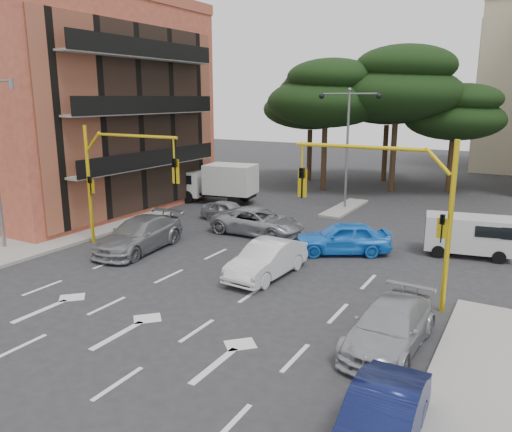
{
  "coord_description": "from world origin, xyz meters",
  "views": [
    {
      "loc": [
        10.94,
        -15.41,
        7.33
      ],
      "look_at": [
        -0.9,
        5.48,
        1.6
      ],
      "focal_mm": 35.0,
      "sensor_mm": 36.0,
      "label": 1
    }
  ],
  "objects_px": {
    "car_blue_compact": "(343,238)",
    "car_silver_cross_b": "(229,211)",
    "car_silver_cross_a": "(258,222)",
    "van_white": "(468,236)",
    "car_silver_wagon": "(139,235)",
    "signal_mast_left": "(114,171)",
    "car_white_hatch": "(267,259)",
    "car_silver_parked": "(390,326)",
    "street_lamp_center": "(348,127)",
    "box_truck_a": "(218,183)",
    "signal_mast_right": "(398,198)",
    "car_navy_parked": "(380,423)"
  },
  "relations": [
    {
      "from": "car_silver_cross_b",
      "to": "van_white",
      "type": "distance_m",
      "value": 13.51
    },
    {
      "from": "car_silver_cross_a",
      "to": "car_silver_wagon",
      "type": "bearing_deg",
      "value": 146.03
    },
    {
      "from": "street_lamp_center",
      "to": "car_silver_cross_b",
      "type": "height_order",
      "value": "street_lamp_center"
    },
    {
      "from": "street_lamp_center",
      "to": "car_silver_cross_b",
      "type": "relative_size",
      "value": 2.14
    },
    {
      "from": "signal_mast_left",
      "to": "car_silver_cross_b",
      "type": "bearing_deg",
      "value": 76.25
    },
    {
      "from": "car_white_hatch",
      "to": "box_truck_a",
      "type": "height_order",
      "value": "box_truck_a"
    },
    {
      "from": "car_silver_cross_a",
      "to": "car_navy_parked",
      "type": "distance_m",
      "value": 17.43
    },
    {
      "from": "signal_mast_right",
      "to": "van_white",
      "type": "relative_size",
      "value": 1.55
    },
    {
      "from": "car_blue_compact",
      "to": "car_silver_cross_b",
      "type": "distance_m",
      "value": 8.66
    },
    {
      "from": "signal_mast_right",
      "to": "signal_mast_left",
      "type": "xyz_separation_m",
      "value": [
        -13.61,
        0.0,
        0.0
      ]
    },
    {
      "from": "car_navy_parked",
      "to": "car_silver_cross_a",
      "type": "bearing_deg",
      "value": 125.97
    },
    {
      "from": "car_silver_cross_b",
      "to": "car_silver_parked",
      "type": "height_order",
      "value": "car_silver_parked"
    },
    {
      "from": "signal_mast_left",
      "to": "car_white_hatch",
      "type": "distance_m",
      "value": 8.95
    },
    {
      "from": "street_lamp_center",
      "to": "car_silver_cross_b",
      "type": "xyz_separation_m",
      "value": [
        -5.0,
        -6.63,
        -4.81
      ]
    },
    {
      "from": "car_blue_compact",
      "to": "car_silver_parked",
      "type": "distance_m",
      "value": 9.3
    },
    {
      "from": "signal_mast_right",
      "to": "car_silver_parked",
      "type": "height_order",
      "value": "signal_mast_right"
    },
    {
      "from": "car_silver_wagon",
      "to": "van_white",
      "type": "height_order",
      "value": "van_white"
    },
    {
      "from": "car_navy_parked",
      "to": "car_blue_compact",
      "type": "bearing_deg",
      "value": 111.29
    },
    {
      "from": "car_silver_cross_b",
      "to": "van_white",
      "type": "height_order",
      "value": "van_white"
    },
    {
      "from": "car_white_hatch",
      "to": "car_silver_parked",
      "type": "height_order",
      "value": "car_white_hatch"
    },
    {
      "from": "car_silver_wagon",
      "to": "van_white",
      "type": "xyz_separation_m",
      "value": [
        14.12,
        7.01,
        0.18
      ]
    },
    {
      "from": "box_truck_a",
      "to": "car_blue_compact",
      "type": "bearing_deg",
      "value": -129.54
    },
    {
      "from": "car_silver_cross_a",
      "to": "signal_mast_right",
      "type": "bearing_deg",
      "value": -122.56
    },
    {
      "from": "car_silver_cross_a",
      "to": "box_truck_a",
      "type": "bearing_deg",
      "value": 47.74
    },
    {
      "from": "car_white_hatch",
      "to": "car_silver_wagon",
      "type": "relative_size",
      "value": 0.83
    },
    {
      "from": "signal_mast_left",
      "to": "car_blue_compact",
      "type": "height_order",
      "value": "signal_mast_left"
    },
    {
      "from": "car_blue_compact",
      "to": "van_white",
      "type": "height_order",
      "value": "van_white"
    },
    {
      "from": "car_blue_compact",
      "to": "car_silver_cross_b",
      "type": "relative_size",
      "value": 1.25
    },
    {
      "from": "signal_mast_right",
      "to": "car_white_hatch",
      "type": "height_order",
      "value": "signal_mast_right"
    },
    {
      "from": "signal_mast_left",
      "to": "street_lamp_center",
      "type": "height_order",
      "value": "street_lamp_center"
    },
    {
      "from": "street_lamp_center",
      "to": "car_silver_cross_a",
      "type": "height_order",
      "value": "street_lamp_center"
    },
    {
      "from": "car_silver_cross_a",
      "to": "box_truck_a",
      "type": "distance_m",
      "value": 9.01
    },
    {
      "from": "car_silver_cross_a",
      "to": "van_white",
      "type": "xyz_separation_m",
      "value": [
        10.5,
        1.62,
        0.25
      ]
    },
    {
      "from": "street_lamp_center",
      "to": "car_white_hatch",
      "type": "relative_size",
      "value": 1.74
    },
    {
      "from": "signal_mast_left",
      "to": "car_silver_parked",
      "type": "xyz_separation_m",
      "value": [
        14.47,
        -3.52,
        -3.2
      ]
    },
    {
      "from": "car_navy_parked",
      "to": "box_truck_a",
      "type": "bearing_deg",
      "value": 129.33
    },
    {
      "from": "street_lamp_center",
      "to": "car_silver_cross_b",
      "type": "bearing_deg",
      "value": -127.01
    },
    {
      "from": "street_lamp_center",
      "to": "car_silver_cross_a",
      "type": "relative_size",
      "value": 1.51
    },
    {
      "from": "signal_mast_right",
      "to": "car_silver_parked",
      "type": "xyz_separation_m",
      "value": [
        0.87,
        -3.52,
        -3.2
      ]
    },
    {
      "from": "car_navy_parked",
      "to": "car_silver_parked",
      "type": "distance_m",
      "value": 4.73
    },
    {
      "from": "car_silver_cross_a",
      "to": "box_truck_a",
      "type": "height_order",
      "value": "box_truck_a"
    },
    {
      "from": "car_white_hatch",
      "to": "box_truck_a",
      "type": "bearing_deg",
      "value": 134.73
    },
    {
      "from": "car_silver_cross_b",
      "to": "van_white",
      "type": "xyz_separation_m",
      "value": [
        13.5,
        -0.13,
        0.35
      ]
    },
    {
      "from": "signal_mast_right",
      "to": "car_silver_cross_b",
      "type": "distance_m",
      "value": 14.3
    },
    {
      "from": "car_white_hatch",
      "to": "car_silver_cross_a",
      "type": "distance_m",
      "value": 6.61
    },
    {
      "from": "signal_mast_right",
      "to": "car_silver_cross_b",
      "type": "height_order",
      "value": "signal_mast_right"
    },
    {
      "from": "car_silver_cross_a",
      "to": "signal_mast_left",
      "type": "bearing_deg",
      "value": 139.44
    },
    {
      "from": "street_lamp_center",
      "to": "car_blue_compact",
      "type": "height_order",
      "value": "street_lamp_center"
    },
    {
      "from": "signal_mast_right",
      "to": "box_truck_a",
      "type": "bearing_deg",
      "value": 142.98
    },
    {
      "from": "car_silver_wagon",
      "to": "car_navy_parked",
      "type": "xyz_separation_m",
      "value": [
        14.32,
        -8.37,
        -0.11
      ]
    }
  ]
}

